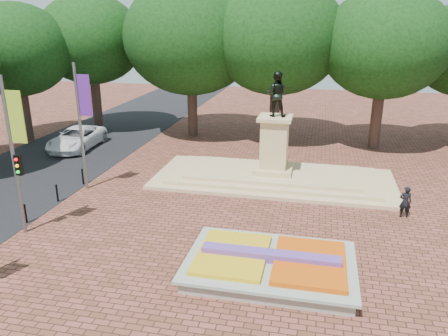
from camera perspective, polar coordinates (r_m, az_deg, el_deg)
name	(u,v)px	position (r m, az deg, el deg)	size (l,w,h in m)	color
ground	(252,245)	(18.90, 3.66, -10.01)	(90.00, 90.00, 0.00)	brown
asphalt_street	(19,179)	(29.03, -25.25, -1.28)	(9.00, 90.00, 0.02)	black
flower_bed	(271,264)	(16.89, 6.12, -12.42)	(6.30, 4.30, 0.91)	gray
monument	(273,167)	(25.85, 6.47, 0.17)	(14.00, 6.00, 6.40)	tan
tree_row_back	(322,54)	(34.47, 12.72, 14.37)	(44.80, 8.80, 10.43)	#34241C
banner_poles	(10,152)	(20.26, -26.18, 1.90)	(0.88, 11.17, 7.00)	slate
bollard_row	(7,225)	(21.61, -26.52, -6.68)	(0.12, 13.12, 0.98)	black
van	(77,138)	(34.07, -18.67, 3.71)	(2.59, 5.62, 1.56)	white
pedestrian	(405,202)	(22.76, 22.60, -4.12)	(0.58, 0.38, 1.58)	black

